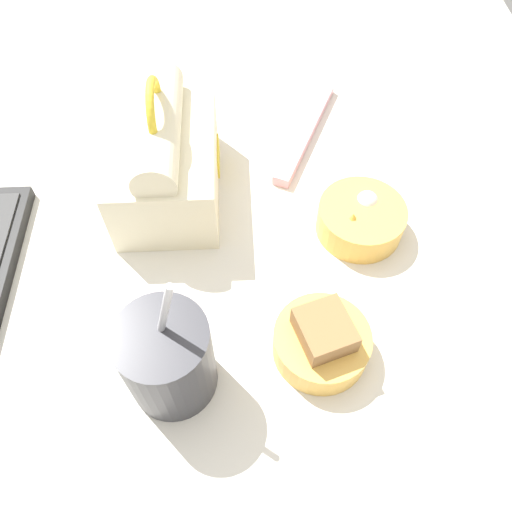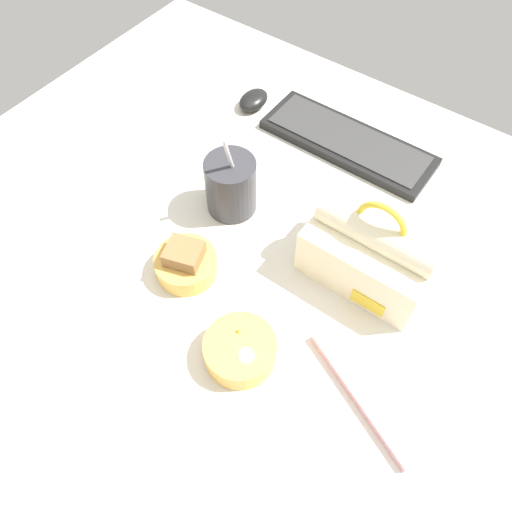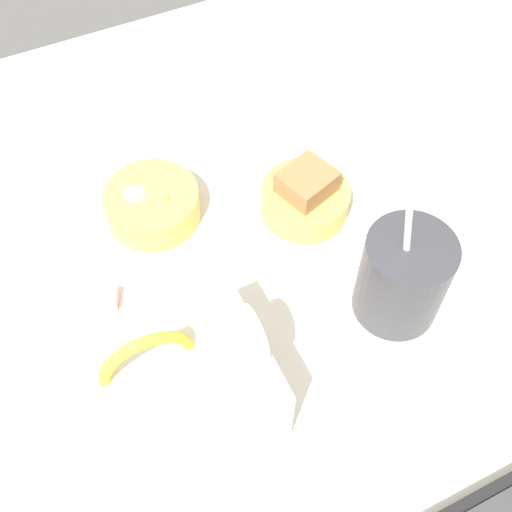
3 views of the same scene
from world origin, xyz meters
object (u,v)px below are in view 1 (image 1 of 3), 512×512
object	(u,v)px
bento_bowl_sandwich	(322,341)
soup_cup	(168,358)
chopstick_case	(305,131)
lunch_bag	(165,158)
bento_bowl_snacks	(360,219)

from	to	relation	value
bento_bowl_sandwich	soup_cup	bearing A→B (deg)	99.18
soup_cup	chopstick_case	bearing A→B (deg)	-25.68
lunch_bag	bento_bowl_sandwich	xyz separation A→B (cm)	(-24.88, -17.71, -3.64)
bento_bowl_sandwich	bento_bowl_snacks	distance (cm)	18.19
chopstick_case	bento_bowl_snacks	bearing A→B (deg)	-164.62
bento_bowl_snacks	lunch_bag	bearing A→B (deg)	71.85
soup_cup	bento_bowl_sandwich	xyz separation A→B (cm)	(2.59, -16.05, -3.32)
bento_bowl_snacks	chopstick_case	distance (cm)	19.01
chopstick_case	soup_cup	bearing A→B (deg)	154.32
lunch_bag	chopstick_case	xyz separation A→B (cm)	(10.16, -19.75, -5.31)
soup_cup	bento_bowl_sandwich	distance (cm)	16.60
bento_bowl_sandwich	chopstick_case	world-z (taller)	bento_bowl_sandwich
lunch_bag	bento_bowl_snacks	xyz separation A→B (cm)	(-8.12, -24.78, -3.87)
lunch_bag	bento_bowl_snacks	distance (cm)	26.36
bento_bowl_sandwich	chopstick_case	bearing A→B (deg)	-3.33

